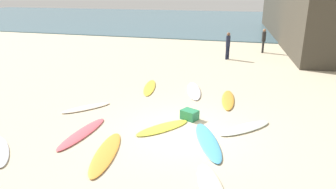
% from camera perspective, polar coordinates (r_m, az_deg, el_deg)
% --- Properties ---
extents(ground_plane, '(120.00, 120.00, 0.00)m').
position_cam_1_polar(ground_plane, '(10.06, 2.62, -6.85)').
color(ground_plane, beige).
extents(ocean_water, '(120.00, 40.00, 0.08)m').
position_cam_1_polar(ocean_water, '(47.83, 13.93, 13.22)').
color(ocean_water, '#426675').
rests_on(ocean_water, ground_plane).
extents(surfboard_0, '(0.73, 2.50, 0.08)m').
position_cam_1_polar(surfboard_0, '(12.97, 11.10, -0.94)').
color(surfboard_0, gold).
rests_on(surfboard_0, ground_plane).
extents(surfboard_2, '(1.05, 2.52, 0.06)m').
position_cam_1_polar(surfboard_2, '(14.38, -3.44, 1.33)').
color(surfboard_2, yellow).
rests_on(surfboard_2, ground_plane).
extents(surfboard_3, '(1.25, 2.11, 0.08)m').
position_cam_1_polar(surfboard_3, '(7.46, 8.06, -16.82)').
color(surfboard_3, '#EFE6C7').
rests_on(surfboard_3, ground_plane).
extents(surfboard_4, '(1.86, 1.92, 0.08)m').
position_cam_1_polar(surfboard_4, '(10.50, 14.15, -6.06)').
color(surfboard_4, white).
rests_on(surfboard_4, ground_plane).
extents(surfboard_5, '(1.46, 2.60, 0.08)m').
position_cam_1_polar(surfboard_5, '(9.42, 7.42, -8.61)').
color(surfboard_5, '#48A2D7').
rests_on(surfboard_5, ground_plane).
extents(surfboard_6, '(0.66, 2.51, 0.07)m').
position_cam_1_polar(surfboard_6, '(10.22, -15.68, -6.95)').
color(surfboard_6, '#E3535E').
rests_on(surfboard_6, ground_plane).
extents(surfboard_7, '(1.61, 1.80, 0.07)m').
position_cam_1_polar(surfboard_7, '(12.30, -14.98, -2.39)').
color(surfboard_7, '#F2DDC4').
rests_on(surfboard_7, ground_plane).
extents(surfboard_8, '(1.06, 2.59, 0.07)m').
position_cam_1_polar(surfboard_8, '(8.90, -11.51, -10.66)').
color(surfboard_8, orange).
rests_on(surfboard_8, ground_plane).
extents(surfboard_9, '(1.24, 2.65, 0.09)m').
position_cam_1_polar(surfboard_9, '(13.91, 4.84, 0.74)').
color(surfboard_9, white).
rests_on(surfboard_9, ground_plane).
extents(surfboard_10, '(1.72, 1.98, 0.06)m').
position_cam_1_polar(surfboard_10, '(10.23, -1.01, -6.20)').
color(surfboard_10, yellow).
rests_on(surfboard_10, ground_plane).
extents(beachgoer_near, '(0.38, 0.38, 1.76)m').
position_cam_1_polar(beachgoer_near, '(20.64, 11.10, 9.15)').
color(beachgoer_near, '#191E33').
rests_on(beachgoer_near, ground_plane).
extents(beachgoer_mid, '(0.30, 0.34, 1.72)m').
position_cam_1_polar(beachgoer_mid, '(23.53, 17.38, 9.76)').
color(beachgoer_mid, black).
rests_on(beachgoer_mid, ground_plane).
extents(beach_cooler, '(0.69, 0.62, 0.35)m').
position_cam_1_polar(beach_cooler, '(10.91, 4.04, -3.77)').
color(beach_cooler, '#287F51').
rests_on(beach_cooler, ground_plane).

